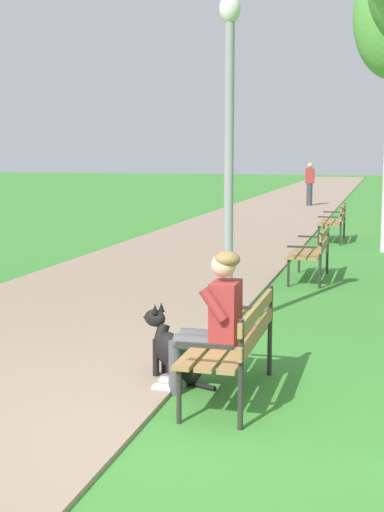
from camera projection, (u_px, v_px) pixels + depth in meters
The scene contains 9 objects.
ground_plane at pixel (168, 433), 5.32m from camera, with size 120.00×120.00×0.00m, color #3D8433.
paved_path at pixel (290, 203), 28.82m from camera, with size 4.01×60.00×0.04m, color gray.
park_bench_near at pixel (236, 339), 6.03m from camera, with size 0.55×1.50×0.85m.
park_bench_mid at pixel (313, 249), 11.60m from camera, with size 0.55×1.50×0.85m.
park_bench_far at pixel (335, 220), 16.57m from camera, with size 0.55×1.50×0.85m.
person_seated_on_near_bench at pixel (213, 317), 6.10m from camera, with size 0.74×0.49×1.25m.
dog_black at pixel (175, 354), 6.48m from camera, with size 0.79×0.45×0.71m.
lamp_post_near at pixel (229, 160), 8.24m from camera, with size 0.24×0.24×3.81m.
pedestrian_distant at pixel (310, 184), 27.10m from camera, with size 0.32×0.22×1.65m.
Camera 1 is at (1.50, -4.85, 2.07)m, focal length 50.37 mm.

